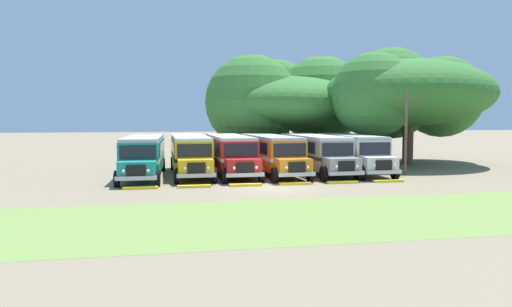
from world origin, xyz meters
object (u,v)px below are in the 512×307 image
object	(u,v)px
parked_bus_slot_3	(271,152)
utility_pole	(406,129)
parked_bus_slot_4	(315,152)
secondary_tree	(405,94)
broad_shade_tree	(286,101)
parked_bus_slot_1	(190,153)
parked_bus_slot_0	(144,154)
parked_bus_slot_2	(230,153)
parked_bus_slot_5	(352,151)

from	to	relation	value
parked_bus_slot_3	utility_pole	bearing A→B (deg)	71.92
parked_bus_slot_4	secondary_tree	size ratio (longest dim) A/B	0.70
broad_shade_tree	parked_bus_slot_1	bearing A→B (deg)	-130.97
parked_bus_slot_0	utility_pole	world-z (taller)	utility_pole
parked_bus_slot_0	broad_shade_tree	xyz separation A→B (m)	(13.45, 12.34, 4.23)
parked_bus_slot_1	parked_bus_slot_2	bearing A→B (deg)	83.89
parked_bus_slot_5	broad_shade_tree	world-z (taller)	broad_shade_tree
parked_bus_slot_1	parked_bus_slot_5	xyz separation A→B (m)	(12.31, -0.48, 0.00)
broad_shade_tree	secondary_tree	xyz separation A→B (m)	(9.41, -6.76, 0.47)
parked_bus_slot_2	parked_bus_slot_4	xyz separation A→B (m)	(6.39, -0.38, 0.00)
parked_bus_slot_1	parked_bus_slot_5	distance (m)	12.32
parked_bus_slot_0	parked_bus_slot_2	distance (m)	6.20
parked_bus_slot_0	parked_bus_slot_1	bearing A→B (deg)	102.64
parked_bus_slot_4	parked_bus_slot_2	bearing A→B (deg)	-96.08
parked_bus_slot_5	utility_pole	size ratio (longest dim) A/B	1.78
parked_bus_slot_4	utility_pole	xyz separation A→B (m)	(6.10, -2.43, 1.72)
parked_bus_slot_0	parked_bus_slot_3	xyz separation A→B (m)	(9.20, -0.01, 0.00)
secondary_tree	broad_shade_tree	bearing A→B (deg)	144.30
parked_bus_slot_4	parked_bus_slot_5	distance (m)	3.03
parked_bus_slot_0	utility_pole	size ratio (longest dim) A/B	1.78
parked_bus_slot_5	parked_bus_slot_4	bearing A→B (deg)	-85.59
parked_bus_slot_0	parked_bus_slot_5	size ratio (longest dim) A/B	1.00
parked_bus_slot_4	utility_pole	size ratio (longest dim) A/B	1.78
parked_bus_slot_1	parked_bus_slot_2	xyz separation A→B (m)	(2.90, -0.26, 0.00)
parked_bus_slot_0	parked_bus_slot_3	size ratio (longest dim) A/B	0.99
parked_bus_slot_0	secondary_tree	size ratio (longest dim) A/B	0.69
parked_bus_slot_1	parked_bus_slot_5	bearing A→B (deg)	86.78
parked_bus_slot_0	parked_bus_slot_1	size ratio (longest dim) A/B	1.00
parked_bus_slot_0	utility_pole	distance (m)	18.92
parked_bus_slot_0	parked_bus_slot_4	xyz separation A→B (m)	(12.58, 0.00, 0.00)
parked_bus_slot_4	broad_shade_tree	world-z (taller)	broad_shade_tree
parked_bus_slot_1	parked_bus_slot_4	size ratio (longest dim) A/B	1.00
parked_bus_slot_2	utility_pole	distance (m)	12.92
broad_shade_tree	utility_pole	distance (m)	15.86
parked_bus_slot_0	parked_bus_slot_5	world-z (taller)	same
parked_bus_slot_0	parked_bus_slot_5	distance (m)	15.60
parked_bus_slot_1	utility_pole	world-z (taller)	utility_pole
parked_bus_slot_5	utility_pole	world-z (taller)	utility_pole
parked_bus_slot_1	broad_shade_tree	distance (m)	16.06
parked_bus_slot_1	parked_bus_slot_3	world-z (taller)	same
parked_bus_slot_0	broad_shade_tree	distance (m)	18.74
parked_bus_slot_5	secondary_tree	world-z (taller)	secondary_tree
parked_bus_slot_3	utility_pole	distance (m)	9.94
parked_bus_slot_0	parked_bus_slot_3	bearing A→B (deg)	91.54
parked_bus_slot_1	parked_bus_slot_5	world-z (taller)	same
parked_bus_slot_1	parked_bus_slot_4	world-z (taller)	same
parked_bus_slot_1	broad_shade_tree	xyz separation A→B (m)	(10.16, 11.70, 4.23)
parked_bus_slot_5	broad_shade_tree	size ratio (longest dim) A/B	0.64
secondary_tree	utility_pole	world-z (taller)	secondary_tree
parked_bus_slot_3	parked_bus_slot_5	world-z (taller)	same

